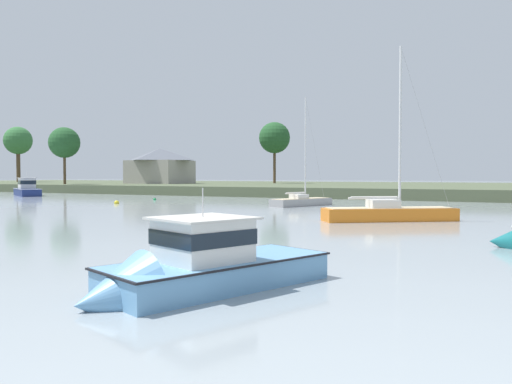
% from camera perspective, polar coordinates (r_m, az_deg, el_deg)
% --- Properties ---
extents(far_shore_bank, '(241.84, 58.71, 1.38)m').
position_cam_1_polar(far_shore_bank, '(91.80, 17.83, 0.36)').
color(far_shore_bank, '#4C563D').
rests_on(far_shore_bank, ground).
extents(cruiser_skyblue, '(4.72, 7.52, 3.58)m').
position_cam_1_polar(cruiser_skyblue, '(13.49, -7.12, -9.24)').
color(cruiser_skyblue, '#669ECC').
rests_on(cruiser_skyblue, ground).
extents(cruiser_navy, '(9.64, 7.16, 4.49)m').
position_cam_1_polar(cruiser_navy, '(82.46, -24.15, 0.04)').
color(cruiser_navy, navy).
rests_on(cruiser_navy, ground).
extents(sailboat_grey, '(4.44, 7.06, 11.10)m').
position_cam_1_polar(sailboat_grey, '(50.14, 5.05, -1.30)').
color(sailboat_grey, gray).
rests_on(sailboat_grey, ground).
extents(sailboat_orange, '(8.39, 6.66, 12.02)m').
position_cam_1_polar(sailboat_orange, '(34.88, 14.55, -2.68)').
color(sailboat_orange, orange).
rests_on(sailboat_orange, ground).
extents(mooring_buoy_green, '(0.39, 0.39, 0.44)m').
position_cam_1_polar(mooring_buoy_green, '(62.81, -11.18, -0.82)').
color(mooring_buoy_green, '#1E8C47').
rests_on(mooring_buoy_green, ground).
extents(mooring_buoy_yellow, '(0.51, 0.51, 0.57)m').
position_cam_1_polar(mooring_buoy_yellow, '(55.81, -15.21, -1.17)').
color(mooring_buoy_yellow, yellow).
rests_on(mooring_buoy_yellow, ground).
extents(shore_tree_inland_c, '(5.42, 5.42, 10.08)m').
position_cam_1_polar(shore_tree_inland_c, '(97.23, -20.50, 5.14)').
color(shore_tree_inland_c, brown).
rests_on(shore_tree_inland_c, far_shore_bank).
extents(shore_tree_inland_a, '(6.22, 6.22, 12.17)m').
position_cam_1_polar(shore_tree_inland_a, '(102.85, 2.07, 6.02)').
color(shore_tree_inland_a, brown).
rests_on(shore_tree_inland_a, far_shore_bank).
extents(shore_tree_far_right, '(6.44, 6.44, 12.92)m').
position_cam_1_polar(shore_tree_far_right, '(132.86, -24.91, 5.15)').
color(shore_tree_far_right, brown).
rests_on(shore_tree_far_right, far_shore_bank).
extents(cottage_eastern, '(11.38, 9.76, 6.78)m').
position_cam_1_polar(cottage_eastern, '(101.16, -10.62, 2.93)').
color(cottage_eastern, '#9E998E').
rests_on(cottage_eastern, far_shore_bank).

